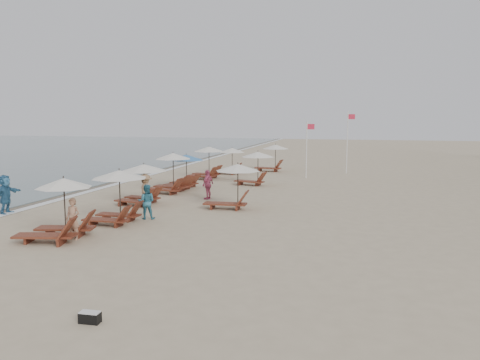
% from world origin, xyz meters
% --- Properties ---
extents(ground, '(160.00, 160.00, 0.00)m').
position_xyz_m(ground, '(0.00, 0.00, 0.00)').
color(ground, tan).
rests_on(ground, ground).
extents(wet_sand_band, '(3.20, 140.00, 0.01)m').
position_xyz_m(wet_sand_band, '(-12.50, 10.00, 0.00)').
color(wet_sand_band, '#6B5E4C').
rests_on(wet_sand_band, ground).
extents(foam_line, '(0.50, 140.00, 0.02)m').
position_xyz_m(foam_line, '(-11.20, 10.00, 0.01)').
color(foam_line, white).
rests_on(foam_line, ground).
extents(lounger_station_0, '(2.70, 2.51, 2.32)m').
position_xyz_m(lounger_station_0, '(-5.93, -2.75, 0.98)').
color(lounger_station_0, brown).
rests_on(lounger_station_0, ground).
extents(lounger_station_1, '(2.60, 2.34, 2.30)m').
position_xyz_m(lounger_station_1, '(-5.22, 0.28, 1.18)').
color(lounger_station_1, brown).
rests_on(lounger_station_1, ground).
extents(lounger_station_2, '(2.68, 2.40, 2.11)m').
position_xyz_m(lounger_station_2, '(-6.21, 4.71, 1.11)').
color(lounger_station_2, brown).
rests_on(lounger_station_2, ground).
extents(lounger_station_3, '(2.70, 2.27, 2.39)m').
position_xyz_m(lounger_station_3, '(-6.28, 8.70, 1.06)').
color(lounger_station_3, brown).
rests_on(lounger_station_3, ground).
extents(lounger_station_4, '(2.57, 2.22, 2.15)m').
position_xyz_m(lounger_station_4, '(-6.14, 10.70, 1.08)').
color(lounger_station_4, brown).
rests_on(lounger_station_4, ground).
extents(lounger_station_5, '(2.73, 2.33, 2.37)m').
position_xyz_m(lounger_station_5, '(-6.22, 15.48, 1.12)').
color(lounger_station_5, brown).
rests_on(lounger_station_5, ground).
extents(lounger_station_6, '(2.39, 2.04, 2.07)m').
position_xyz_m(lounger_station_6, '(-5.37, 18.93, 1.02)').
color(lounger_station_6, brown).
rests_on(lounger_station_6, ground).
extents(inland_station_0, '(2.81, 2.24, 2.22)m').
position_xyz_m(inland_station_0, '(-1.28, 4.69, 1.30)').
color(inland_station_0, brown).
rests_on(inland_station_0, ground).
extents(inland_station_1, '(2.75, 2.24, 2.22)m').
position_xyz_m(inland_station_1, '(-2.04, 13.12, 1.35)').
color(inland_station_1, brown).
rests_on(inland_station_1, ground).
extents(inland_station_2, '(2.89, 2.24, 2.22)m').
position_xyz_m(inland_station_2, '(-2.42, 21.45, 1.27)').
color(inland_station_2, brown).
rests_on(inland_station_2, ground).
extents(beachgoer_near, '(0.58, 0.39, 1.56)m').
position_xyz_m(beachgoer_near, '(-5.41, -2.57, 0.78)').
color(beachgoer_near, '#A6765A').
rests_on(beachgoer_near, ground).
extents(beachgoer_mid_a, '(0.88, 0.75, 1.56)m').
position_xyz_m(beachgoer_mid_a, '(-4.33, 1.44, 0.78)').
color(beachgoer_mid_a, teal).
rests_on(beachgoer_mid_a, ground).
extents(beachgoer_mid_b, '(1.03, 1.26, 1.70)m').
position_xyz_m(beachgoer_mid_b, '(-5.50, 3.84, 0.85)').
color(beachgoer_mid_b, '#8C6847').
rests_on(beachgoer_mid_b, ground).
extents(beachgoer_far_a, '(0.64, 1.04, 1.65)m').
position_xyz_m(beachgoer_far_a, '(-3.29, 7.06, 0.82)').
color(beachgoer_far_a, '#BE4C70').
rests_on(beachgoer_far_a, ground).
extents(waterline_walker, '(0.70, 1.76, 1.85)m').
position_xyz_m(waterline_walker, '(-11.28, 0.91, 0.93)').
color(waterline_walker, '#2D6289').
rests_on(waterline_walker, ground).
extents(duffel_bag, '(0.47, 0.25, 0.26)m').
position_xyz_m(duffel_bag, '(-0.80, -8.99, 0.13)').
color(duffel_bag, black).
rests_on(duffel_bag, ground).
extents(flag_pole_near, '(0.59, 0.08, 4.21)m').
position_xyz_m(flag_pole_near, '(0.93, 17.71, 2.34)').
color(flag_pole_near, silver).
rests_on(flag_pole_near, ground).
extents(flag_pole_far, '(0.60, 0.08, 4.94)m').
position_xyz_m(flag_pole_far, '(3.73, 21.52, 2.72)').
color(flag_pole_far, silver).
rests_on(flag_pole_far, ground).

